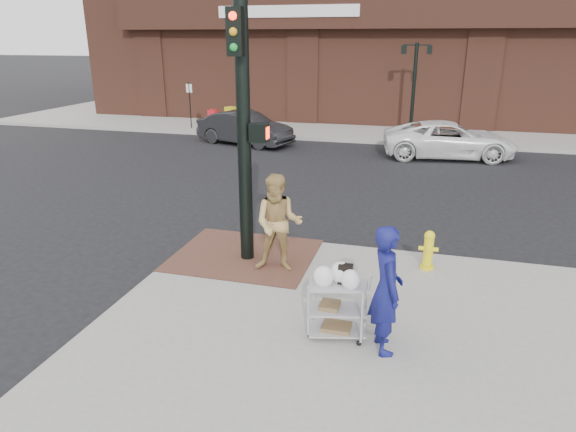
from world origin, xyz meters
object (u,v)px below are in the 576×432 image
(fire_hydrant, at_px, (428,250))
(sedan_dark, at_px, (245,128))
(minivan_white, at_px, (449,140))
(lamp_post, at_px, (414,79))
(utility_cart, at_px, (337,304))
(pedestrian_tan, at_px, (278,224))
(traffic_signal_pole, at_px, (244,125))
(woman_blue, at_px, (386,290))

(fire_hydrant, bearing_deg, sedan_dark, 124.65)
(sedan_dark, relative_size, minivan_white, 0.86)
(sedan_dark, bearing_deg, minivan_white, -75.23)
(lamp_post, relative_size, fire_hydrant, 5.15)
(minivan_white, bearing_deg, utility_cart, 164.91)
(lamp_post, height_order, pedestrian_tan, lamp_post)
(traffic_signal_pole, distance_m, minivan_white, 12.25)
(traffic_signal_pole, xyz_separation_m, pedestrian_tan, (0.75, -0.35, -1.74))
(minivan_white, bearing_deg, fire_hydrant, 169.50)
(utility_cart, xyz_separation_m, fire_hydrant, (1.26, 2.78, -0.13))
(woman_blue, distance_m, fire_hydrant, 3.03)
(traffic_signal_pole, height_order, pedestrian_tan, traffic_signal_pole)
(traffic_signal_pole, bearing_deg, fire_hydrant, 7.34)
(pedestrian_tan, height_order, minivan_white, pedestrian_tan)
(pedestrian_tan, bearing_deg, lamp_post, 75.80)
(traffic_signal_pole, height_order, fire_hydrant, traffic_signal_pole)
(pedestrian_tan, relative_size, sedan_dark, 0.44)
(traffic_signal_pole, distance_m, sedan_dark, 12.66)
(pedestrian_tan, xyz_separation_m, minivan_white, (3.33, 11.70, -0.41))
(pedestrian_tan, distance_m, utility_cart, 2.51)
(traffic_signal_pole, relative_size, woman_blue, 2.67)
(minivan_white, bearing_deg, sedan_dark, 80.13)
(sedan_dark, bearing_deg, utility_cart, -137.82)
(lamp_post, bearing_deg, traffic_signal_pole, -99.24)
(fire_hydrant, bearing_deg, utility_cart, -114.32)
(lamp_post, bearing_deg, sedan_dark, -152.60)
(sedan_dark, bearing_deg, traffic_signal_pole, -142.59)
(utility_cart, bearing_deg, woman_blue, -12.28)
(lamp_post, distance_m, woman_blue, 17.78)
(woman_blue, distance_m, minivan_white, 13.89)
(fire_hydrant, bearing_deg, woman_blue, -100.89)
(woman_blue, relative_size, minivan_white, 0.38)
(lamp_post, distance_m, minivan_white, 4.62)
(minivan_white, bearing_deg, woman_blue, 167.83)
(woman_blue, xyz_separation_m, sedan_dark, (-7.22, 14.19, -0.39))
(traffic_signal_pole, bearing_deg, woman_blue, -40.36)
(minivan_white, bearing_deg, traffic_signal_pole, 152.86)
(woman_blue, bearing_deg, pedestrian_tan, 25.61)
(pedestrian_tan, height_order, utility_cart, pedestrian_tan)
(utility_cart, height_order, fire_hydrant, utility_cart)
(lamp_post, relative_size, sedan_dark, 0.94)
(traffic_signal_pole, xyz_separation_m, minivan_white, (4.07, 11.35, -2.15))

